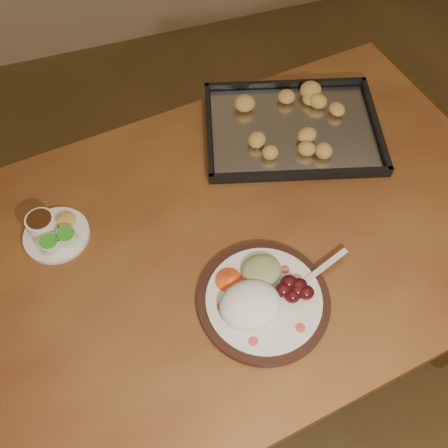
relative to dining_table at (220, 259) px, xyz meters
name	(u,v)px	position (x,y,z in m)	size (l,w,h in m)	color
ground	(315,366)	(0.29, -0.17, -0.65)	(4.00, 4.00, 0.00)	brown
dining_table	(220,259)	(0.00, 0.00, 0.00)	(1.60, 1.09, 0.75)	brown
dinner_plate	(261,298)	(0.03, -0.18, 0.12)	(0.37, 0.29, 0.07)	black
condiment_saucer	(53,232)	(-0.37, 0.13, 0.12)	(0.16, 0.16, 0.05)	white
baking_tray	(292,127)	(0.30, 0.27, 0.11)	(0.55, 0.46, 0.05)	black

